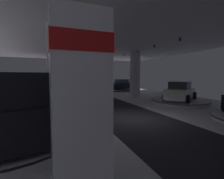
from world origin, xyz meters
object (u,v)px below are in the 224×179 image
at_px(display_platform_far_left, 44,98).
at_px(display_car_mid_right, 180,92).
at_px(display_platform_deep_left, 36,93).
at_px(column_right, 135,74).
at_px(pickup_truck_near_left, 8,111).
at_px(display_platform_mid_right, 180,102).
at_px(visitor_walking_near, 101,94).
at_px(pickup_truck_deep_left, 33,86).
at_px(display_car_far_left, 44,90).
at_px(brand_sign_pylon, 81,108).
at_px(display_platform_near_left, 9,138).
at_px(column_left, 57,73).
at_px(display_car_deep_right, 121,85).
at_px(display_platform_deep_right, 121,90).

bearing_deg(display_platform_far_left, display_car_mid_right, -31.48).
bearing_deg(display_car_mid_right, display_platform_deep_left, 133.77).
xyz_separation_m(column_right, display_platform_far_left, (-10.13, 1.60, -2.59)).
bearing_deg(display_car_mid_right, display_platform_far_left, 148.52).
bearing_deg(display_platform_far_left, pickup_truck_near_left, -93.68).
xyz_separation_m(display_platform_mid_right, visitor_walking_near, (-6.87, 2.15, 0.72)).
height_order(display_platform_mid_right, pickup_truck_deep_left, pickup_truck_deep_left).
height_order(display_platform_far_left, display_car_far_left, display_car_far_left).
bearing_deg(display_platform_deep_left, display_platform_far_left, -79.08).
height_order(brand_sign_pylon, display_platform_near_left, brand_sign_pylon).
distance_m(column_left, display_car_far_left, 9.33).
height_order(display_car_deep_right, visitor_walking_near, display_car_deep_right).
relative_size(display_platform_mid_right, display_car_far_left, 1.12).
relative_size(column_right, pickup_truck_near_left, 0.97).
xyz_separation_m(column_right, pickup_truck_near_left, (-10.94, -11.09, -1.45)).
relative_size(column_right, display_car_mid_right, 1.23).
relative_size(pickup_truck_near_left, display_platform_deep_right, 1.24).
distance_m(display_car_mid_right, display_platform_deep_left, 18.86).
bearing_deg(display_platform_deep_left, pickup_truck_deep_left, 178.78).
xyz_separation_m(display_platform_near_left, visitor_walking_near, (5.84, 7.33, 0.71)).
bearing_deg(brand_sign_pylon, display_platform_far_left, 94.13).
relative_size(column_right, display_car_far_left, 1.20).
height_order(display_car_mid_right, pickup_truck_near_left, pickup_truck_near_left).
bearing_deg(column_left, display_platform_mid_right, 9.95).
distance_m(display_platform_far_left, display_car_far_left, 0.89).
bearing_deg(display_car_far_left, brand_sign_pylon, -85.77).
distance_m(display_car_far_left, display_platform_deep_right, 13.73).
height_order(brand_sign_pylon, visitor_walking_near, brand_sign_pylon).
height_order(display_platform_deep_right, visitor_walking_near, visitor_walking_near).
bearing_deg(brand_sign_pylon, column_right, 58.86).
height_order(pickup_truck_deep_left, display_car_deep_right, pickup_truck_deep_left).
bearing_deg(visitor_walking_near, pickup_truck_near_left, -127.05).
relative_size(display_platform_deep_left, visitor_walking_near, 3.57).
distance_m(column_left, visitor_walking_near, 5.93).
distance_m(column_left, brand_sign_pylon, 7.34).
bearing_deg(pickup_truck_deep_left, display_car_deep_right, 1.54).
bearing_deg(display_platform_deep_right, display_platform_mid_right, -90.33).
bearing_deg(pickup_truck_deep_left, display_car_mid_right, -45.55).
bearing_deg(display_platform_near_left, display_platform_deep_left, 91.04).
xyz_separation_m(display_car_mid_right, display_car_far_left, (-11.83, 7.24, -0.06)).
relative_size(display_platform_deep_left, display_platform_far_left, 1.18).
distance_m(brand_sign_pylon, display_car_deep_right, 25.53).
bearing_deg(column_left, display_car_mid_right, 9.88).
xyz_separation_m(column_right, display_platform_deep_right, (1.78, 8.34, -2.60)).
distance_m(column_right, display_platform_deep_right, 8.91).
xyz_separation_m(display_platform_near_left, display_platform_deep_left, (-0.34, 18.76, -0.06)).
bearing_deg(brand_sign_pylon, pickup_truck_deep_left, 96.85).
height_order(brand_sign_pylon, display_car_mid_right, brand_sign_pylon).
relative_size(column_left, visitor_walking_near, 3.46).
xyz_separation_m(display_platform_deep_left, display_platform_deep_right, (13.13, 0.36, 0.02)).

